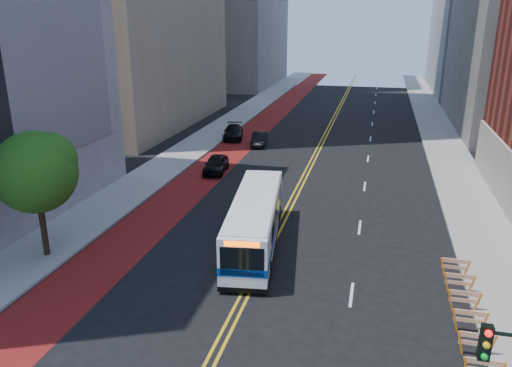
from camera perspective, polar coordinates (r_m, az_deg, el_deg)
The scene contains 13 objects.
ground at distance 19.90m, azimuth -5.08°, elevation -19.51°, with size 160.00×160.00×0.00m, color black.
sidewalk_left at distance 49.51m, azimuth -7.14°, elevation 4.17°, with size 4.00×140.00×0.15m, color gray.
sidewalk_right at distance 46.85m, azimuth 21.51°, elevation 2.17°, with size 4.00×140.00×0.15m, color gray.
bus_lane_paint at distance 48.30m, azimuth -2.80°, elevation 3.84°, with size 3.60×140.00×0.01m, color maroon.
center_line_inner at distance 46.72m, azimuth 6.57°, elevation 3.23°, with size 0.14×140.00×0.01m, color gold.
center_line_outer at distance 46.68m, azimuth 7.01°, elevation 3.20°, with size 0.14×140.00×0.01m, color gold.
lane_dashes at distance 54.15m, azimuth 12.95°, elevation 5.01°, with size 0.14×98.20×0.01m.
construction_barriers at distance 21.96m, azimuth 23.56°, elevation -14.99°, with size 1.42×10.91×1.00m.
street_tree at distance 27.59m, azimuth -23.81°, elevation 1.52°, with size 4.20×4.20×6.70m.
transit_bus at distance 27.65m, azimuth -0.08°, elevation -4.26°, with size 3.71×10.84×2.92m.
car_a at distance 41.26m, azimuth -4.61°, elevation 2.23°, with size 1.66×4.12×1.40m, color black.
car_b at distance 49.94m, azimuth 0.36°, elevation 5.10°, with size 1.35×3.87×1.27m, color black.
car_c at distance 52.83m, azimuth -2.61°, elevation 5.89°, with size 1.94×4.78×1.39m, color black.
Camera 1 is at (5.34, -14.75, 12.24)m, focal length 35.00 mm.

